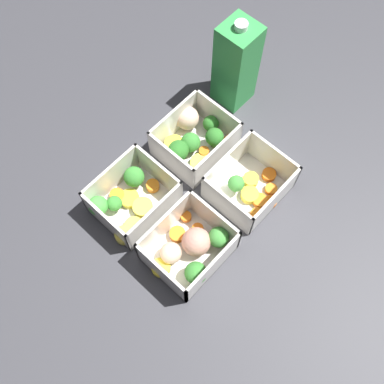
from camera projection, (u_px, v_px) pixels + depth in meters
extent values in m
plane|color=#38383D|center=(192.00, 198.00, 0.85)|extent=(4.00, 4.00, 0.00)
cube|color=silver|center=(188.00, 252.00, 0.80)|extent=(0.14, 0.12, 0.00)
cube|color=silver|center=(213.00, 268.00, 0.75)|extent=(0.14, 0.01, 0.08)
cube|color=silver|center=(165.00, 225.00, 0.79)|extent=(0.14, 0.01, 0.08)
cube|color=silver|center=(162.00, 274.00, 0.75)|extent=(0.01, 0.12, 0.08)
cube|color=silver|center=(214.00, 219.00, 0.79)|extent=(0.00, 0.12, 0.08)
cylinder|color=orange|center=(177.00, 234.00, 0.81)|extent=(0.04, 0.04, 0.01)
cylinder|color=#519448|center=(218.00, 241.00, 0.80)|extent=(0.01, 0.01, 0.01)
sphere|color=#42933D|center=(218.00, 237.00, 0.78)|extent=(0.04, 0.04, 0.04)
sphere|color=tan|center=(196.00, 242.00, 0.78)|extent=(0.06, 0.06, 0.05)
cylinder|color=orange|center=(186.00, 217.00, 0.82)|extent=(0.03, 0.03, 0.01)
cylinder|color=yellow|center=(161.00, 268.00, 0.78)|extent=(0.05, 0.05, 0.01)
cylinder|color=orange|center=(198.00, 229.00, 0.81)|extent=(0.02, 0.02, 0.01)
cylinder|color=#49883F|center=(196.00, 276.00, 0.78)|extent=(0.01, 0.01, 0.01)
sphere|color=#388433|center=(196.00, 273.00, 0.76)|extent=(0.04, 0.04, 0.04)
sphere|color=beige|center=(171.00, 253.00, 0.78)|extent=(0.04, 0.04, 0.04)
cube|color=silver|center=(248.00, 190.00, 0.85)|extent=(0.14, 0.12, 0.00)
cube|color=silver|center=(274.00, 201.00, 0.81)|extent=(0.14, 0.01, 0.08)
cube|color=silver|center=(227.00, 164.00, 0.84)|extent=(0.14, 0.01, 0.08)
cube|color=silver|center=(226.00, 207.00, 0.80)|extent=(0.00, 0.12, 0.08)
cube|color=silver|center=(272.00, 159.00, 0.84)|extent=(0.01, 0.12, 0.08)
cylinder|color=orange|center=(257.00, 215.00, 0.82)|extent=(0.03, 0.03, 0.01)
cylinder|color=orange|center=(270.00, 202.00, 0.84)|extent=(0.03, 0.03, 0.01)
cylinder|color=orange|center=(260.00, 200.00, 0.84)|extent=(0.03, 0.03, 0.01)
cylinder|color=yellow|center=(250.00, 195.00, 0.84)|extent=(0.04, 0.04, 0.01)
cylinder|color=yellow|center=(251.00, 180.00, 0.85)|extent=(0.04, 0.04, 0.01)
cylinder|color=orange|center=(269.00, 175.00, 0.86)|extent=(0.04, 0.04, 0.01)
cylinder|color=orange|center=(271.00, 189.00, 0.85)|extent=(0.02, 0.02, 0.01)
cylinder|color=#519448|center=(235.00, 188.00, 0.84)|extent=(0.01, 0.01, 0.02)
sphere|color=#42933D|center=(236.00, 183.00, 0.83)|extent=(0.03, 0.03, 0.03)
cube|color=silver|center=(136.00, 205.00, 0.84)|extent=(0.14, 0.12, 0.00)
cube|color=silver|center=(155.00, 217.00, 0.79)|extent=(0.14, 0.01, 0.08)
cube|color=silver|center=(112.00, 178.00, 0.82)|extent=(0.14, 0.01, 0.08)
cube|color=silver|center=(106.00, 222.00, 0.79)|extent=(0.01, 0.12, 0.08)
cube|color=silver|center=(159.00, 173.00, 0.83)|extent=(0.00, 0.12, 0.08)
cylinder|color=#49883F|center=(135.00, 182.00, 0.85)|extent=(0.01, 0.01, 0.01)
sphere|color=#388433|center=(134.00, 177.00, 0.83)|extent=(0.04, 0.04, 0.04)
cylinder|color=#DBC647|center=(143.00, 208.00, 0.83)|extent=(0.05, 0.05, 0.02)
cylinder|color=#49883F|center=(116.00, 207.00, 0.83)|extent=(0.01, 0.01, 0.01)
sphere|color=#388433|center=(114.00, 203.00, 0.82)|extent=(0.03, 0.03, 0.03)
cylinder|color=#DBC647|center=(134.00, 226.00, 0.81)|extent=(0.04, 0.04, 0.01)
cylinder|color=yellow|center=(130.00, 199.00, 0.84)|extent=(0.05, 0.05, 0.01)
cylinder|color=orange|center=(117.00, 196.00, 0.84)|extent=(0.03, 0.03, 0.01)
cylinder|color=#519448|center=(100.00, 210.00, 0.83)|extent=(0.01, 0.01, 0.01)
sphere|color=#42933D|center=(98.00, 206.00, 0.81)|extent=(0.04, 0.04, 0.04)
cylinder|color=#DBC647|center=(124.00, 235.00, 0.81)|extent=(0.04, 0.04, 0.02)
cylinder|color=orange|center=(153.00, 186.00, 0.85)|extent=(0.04, 0.04, 0.01)
cube|color=silver|center=(195.00, 148.00, 0.89)|extent=(0.14, 0.12, 0.00)
cube|color=silver|center=(217.00, 156.00, 0.84)|extent=(0.14, 0.01, 0.08)
cube|color=silver|center=(174.00, 122.00, 0.87)|extent=(0.14, 0.01, 0.08)
cube|color=silver|center=(171.00, 161.00, 0.84)|extent=(0.00, 0.12, 0.08)
cube|color=silver|center=(218.00, 118.00, 0.88)|extent=(0.01, 0.12, 0.08)
cylinder|color=yellow|center=(174.00, 145.00, 0.88)|extent=(0.04, 0.04, 0.02)
cylinder|color=#DBC647|center=(200.00, 163.00, 0.87)|extent=(0.04, 0.04, 0.01)
cylinder|color=orange|center=(204.00, 152.00, 0.88)|extent=(0.03, 0.03, 0.02)
cylinder|color=#407A37|center=(179.00, 157.00, 0.87)|extent=(0.01, 0.01, 0.02)
sphere|color=#2D7228|center=(178.00, 150.00, 0.85)|extent=(0.04, 0.04, 0.04)
cylinder|color=#407A37|center=(214.00, 143.00, 0.88)|extent=(0.01, 0.01, 0.02)
sphere|color=#2D7228|center=(214.00, 137.00, 0.86)|extent=(0.04, 0.04, 0.04)
cylinder|color=#407A37|center=(211.00, 128.00, 0.90)|extent=(0.01, 0.01, 0.01)
sphere|color=#2D7228|center=(211.00, 123.00, 0.89)|extent=(0.03, 0.03, 0.03)
sphere|color=beige|center=(187.00, 118.00, 0.89)|extent=(0.06, 0.06, 0.05)
cylinder|color=#49883F|center=(191.00, 148.00, 0.88)|extent=(0.01, 0.01, 0.01)
sphere|color=#388433|center=(191.00, 142.00, 0.86)|extent=(0.04, 0.04, 0.04)
cylinder|color=orange|center=(229.00, 141.00, 0.89)|extent=(0.03, 0.03, 0.01)
cube|color=green|center=(236.00, 65.00, 0.86)|extent=(0.07, 0.07, 0.19)
cylinder|color=white|center=(241.00, 26.00, 0.77)|extent=(0.02, 0.02, 0.01)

